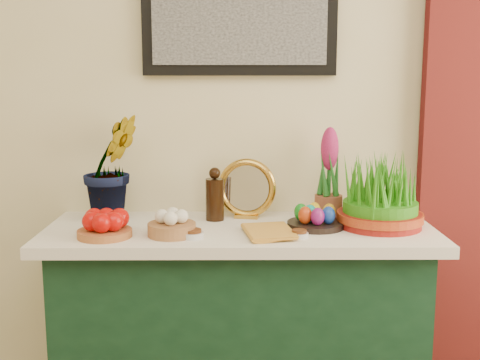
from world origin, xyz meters
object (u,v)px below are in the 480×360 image
(hyacinth_green, at_px, (111,150))
(book, at_px, (246,232))
(sideboard, at_px, (240,346))
(wheatgrass_sabzeh, at_px, (381,197))
(mirror, at_px, (247,189))

(hyacinth_green, distance_m, book, 0.62)
(sideboard, height_order, wheatgrass_sabzeh, wheatgrass_sabzeh)
(hyacinth_green, bearing_deg, wheatgrass_sabzeh, -43.95)
(sideboard, relative_size, wheatgrass_sabzeh, 4.22)
(hyacinth_green, relative_size, mirror, 2.26)
(hyacinth_green, xyz_separation_m, book, (0.50, -0.26, -0.25))
(mirror, bearing_deg, hyacinth_green, -177.28)
(sideboard, height_order, book, book)
(mirror, distance_m, book, 0.30)
(mirror, bearing_deg, wheatgrass_sabzeh, -17.96)
(hyacinth_green, relative_size, wheatgrass_sabzeh, 1.71)
(hyacinth_green, relative_size, book, 2.50)
(mirror, relative_size, book, 1.11)
(book, bearing_deg, hyacinth_green, 143.40)
(book, bearing_deg, sideboard, 89.00)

